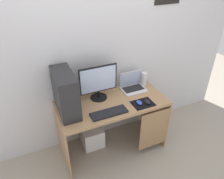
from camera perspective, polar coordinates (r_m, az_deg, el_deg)
ground_plane at (r=3.07m, az=0.00°, el=-14.75°), size 8.00×8.00×0.00m
wall_back at (r=2.61m, az=-3.17°, el=10.86°), size 4.00×0.05×2.60m
desk at (r=2.68m, az=0.44°, el=-6.19°), size 1.32×0.62×0.74m
pc_tower at (r=2.36m, az=-12.33°, el=-0.92°), size 0.21×0.49×0.48m
monitor at (r=2.54m, az=-3.65°, el=1.89°), size 0.47×0.21×0.43m
laptop at (r=2.83m, az=5.53°, el=1.04°), size 0.31×0.23×0.23m
speaker at (r=2.91m, az=8.53°, el=2.76°), size 0.08×0.08×0.18m
keyboard at (r=2.40m, az=-0.79°, el=-6.23°), size 0.42×0.14×0.02m
mousepad at (r=2.58m, az=8.21°, el=-3.72°), size 0.26×0.20×0.00m
mouse_left at (r=2.56m, az=7.27°, el=-3.50°), size 0.06×0.10×0.03m
mouse_right at (r=2.58m, az=9.37°, el=-3.27°), size 0.06×0.10×0.03m
subwoofer at (r=3.02m, az=-5.32°, el=-12.31°), size 0.28×0.28×0.28m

